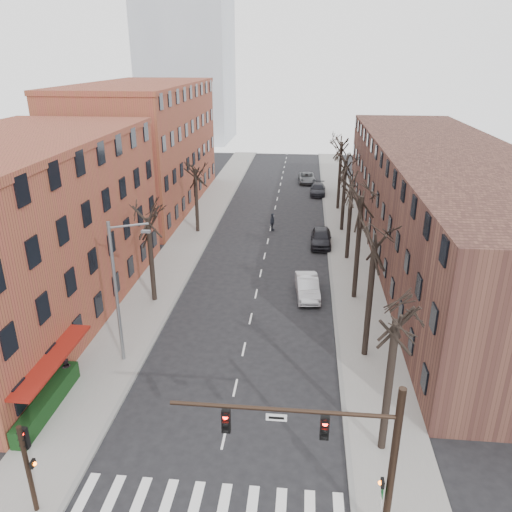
# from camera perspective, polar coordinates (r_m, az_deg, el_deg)

# --- Properties ---
(ground) EXTENTS (160.00, 160.00, 0.00)m
(ground) POSITION_cam_1_polar(r_m,az_deg,el_deg) (23.41, -5.39, -26.53)
(ground) COLOR black
(ground) RESTS_ON ground
(sidewalk_left) EXTENTS (4.00, 90.00, 0.15)m
(sidewalk_left) POSITION_cam_1_polar(r_m,az_deg,el_deg) (54.31, -6.85, 3.15)
(sidewalk_left) COLOR gray
(sidewalk_left) RESTS_ON ground
(sidewalk_right) EXTENTS (4.00, 90.00, 0.15)m
(sidewalk_right) POSITION_cam_1_polar(r_m,az_deg,el_deg) (53.28, 10.23, 2.57)
(sidewalk_right) COLOR gray
(sidewalk_right) RESTS_ON ground
(building_left_near) EXTENTS (12.00, 26.00, 12.00)m
(building_left_near) POSITION_cam_1_polar(r_m,az_deg,el_deg) (37.69, -25.82, 1.98)
(building_left_near) COLOR brown
(building_left_near) RESTS_ON ground
(building_left_far) EXTENTS (12.00, 28.00, 14.00)m
(building_left_far) POSITION_cam_1_polar(r_m,az_deg,el_deg) (63.15, -12.66, 11.93)
(building_left_far) COLOR brown
(building_left_far) RESTS_ON ground
(building_right) EXTENTS (12.00, 50.00, 10.00)m
(building_right) POSITION_cam_1_polar(r_m,az_deg,el_deg) (48.49, 20.53, 5.67)
(building_right) COLOR #533026
(building_right) RESTS_ON ground
(awning_left) EXTENTS (1.20, 7.00, 0.15)m
(awning_left) POSITION_cam_1_polar(r_m,az_deg,el_deg) (30.33, -21.49, -15.04)
(awning_left) COLOR maroon
(awning_left) RESTS_ON ground
(hedge) EXTENTS (0.80, 6.00, 1.00)m
(hedge) POSITION_cam_1_polar(r_m,az_deg,el_deg) (29.30, -22.72, -15.10)
(hedge) COLOR #123412
(hedge) RESTS_ON sidewalk_left
(tree_right_a) EXTENTS (5.20, 5.20, 10.00)m
(tree_right_a) POSITION_cam_1_polar(r_m,az_deg,el_deg) (26.27, 14.10, -20.60)
(tree_right_a) COLOR black
(tree_right_a) RESTS_ON ground
(tree_right_b) EXTENTS (5.20, 5.20, 10.80)m
(tree_right_b) POSITION_cam_1_polar(r_m,az_deg,el_deg) (32.56, 12.25, -11.08)
(tree_right_b) COLOR black
(tree_right_b) RESTS_ON ground
(tree_right_c) EXTENTS (5.20, 5.20, 11.60)m
(tree_right_c) POSITION_cam_1_polar(r_m,az_deg,el_deg) (39.48, 11.10, -4.75)
(tree_right_c) COLOR black
(tree_right_c) RESTS_ON ground
(tree_right_d) EXTENTS (5.20, 5.20, 10.00)m
(tree_right_d) POSITION_cam_1_polar(r_m,az_deg,el_deg) (46.74, 10.31, -0.34)
(tree_right_d) COLOR black
(tree_right_d) RESTS_ON ground
(tree_right_e) EXTENTS (5.20, 5.20, 10.80)m
(tree_right_e) POSITION_cam_1_polar(r_m,az_deg,el_deg) (54.21, 9.73, 2.86)
(tree_right_e) COLOR black
(tree_right_e) RESTS_ON ground
(tree_right_f) EXTENTS (5.20, 5.20, 11.60)m
(tree_right_f) POSITION_cam_1_polar(r_m,az_deg,el_deg) (61.82, 9.29, 5.29)
(tree_right_f) COLOR black
(tree_right_f) RESTS_ON ground
(tree_left_a) EXTENTS (5.20, 5.20, 9.50)m
(tree_left_a) POSITION_cam_1_polar(r_m,az_deg,el_deg) (39.09, -11.48, -5.07)
(tree_left_a) COLOR black
(tree_left_a) RESTS_ON ground
(tree_left_b) EXTENTS (5.20, 5.20, 9.50)m
(tree_left_b) POSITION_cam_1_polar(r_m,az_deg,el_deg) (53.33, -6.65, 2.71)
(tree_left_b) COLOR black
(tree_left_b) RESTS_ON ground
(signal_mast_arm) EXTENTS (8.14, 0.30, 7.20)m
(signal_mast_arm) POSITION_cam_1_polar(r_m,az_deg,el_deg) (19.39, 10.70, -21.02)
(signal_mast_arm) COLOR black
(signal_mast_arm) RESTS_ON ground
(signal_pole_left) EXTENTS (0.47, 0.44, 4.40)m
(signal_pole_left) POSITION_cam_1_polar(r_m,az_deg,el_deg) (23.09, -24.66, -20.62)
(signal_pole_left) COLOR black
(signal_pole_left) RESTS_ON ground
(streetlight) EXTENTS (2.45, 0.22, 9.03)m
(streetlight) POSITION_cam_1_polar(r_m,az_deg,el_deg) (29.98, -15.45, -3.47)
(streetlight) COLOR slate
(streetlight) RESTS_ON ground
(silver_sedan) EXTENTS (2.07, 4.85, 1.55)m
(silver_sedan) POSITION_cam_1_polar(r_m,az_deg,el_deg) (38.98, 5.89, -3.52)
(silver_sedan) COLOR #B5B6BC
(silver_sedan) RESTS_ON ground
(parked_car_near) EXTENTS (2.09, 4.97, 1.68)m
(parked_car_near) POSITION_cam_1_polar(r_m,az_deg,el_deg) (49.43, 7.45, 2.13)
(parked_car_near) COLOR black
(parked_car_near) RESTS_ON ground
(parked_car_mid) EXTENTS (2.13, 4.94, 1.42)m
(parked_car_mid) POSITION_cam_1_polar(r_m,az_deg,el_deg) (68.00, 7.09, 7.56)
(parked_car_mid) COLOR black
(parked_car_mid) RESTS_ON ground
(parked_car_far) EXTENTS (2.66, 5.20, 1.41)m
(parked_car_far) POSITION_cam_1_polar(r_m,az_deg,el_deg) (74.43, 5.84, 8.87)
(parked_car_far) COLOR #54575B
(parked_car_far) RESTS_ON ground
(pedestrian_b) EXTENTS (0.83, 0.71, 1.49)m
(pedestrian_b) POSITION_cam_1_polar(r_m,az_deg,el_deg) (30.98, -20.85, -12.07)
(pedestrian_b) COLOR black
(pedestrian_b) RESTS_ON sidewalk_left
(pedestrian_crossing) EXTENTS (0.74, 1.20, 1.91)m
(pedestrian_crossing) POSITION_cam_1_polar(r_m,az_deg,el_deg) (53.27, 1.87, 3.91)
(pedestrian_crossing) COLOR black
(pedestrian_crossing) RESTS_ON ground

